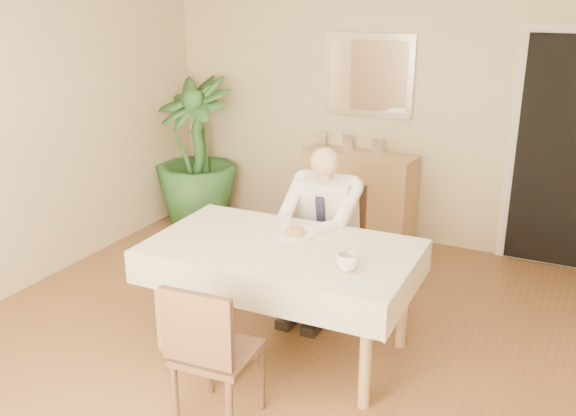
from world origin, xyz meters
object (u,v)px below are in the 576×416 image
at_px(chair_near, 210,349).
at_px(potted_palm, 195,152).
at_px(coffee_mug, 347,262).
at_px(sideboard, 358,196).
at_px(chair_far, 333,235).
at_px(seated_man, 318,225).
at_px(dining_table, 282,257).

height_order(chair_near, potted_palm, potted_palm).
bearing_deg(coffee_mug, sideboard, 108.45).
relative_size(sideboard, potted_palm, 0.72).
bearing_deg(potted_palm, chair_far, -26.75).
xyz_separation_m(seated_man, sideboard, (-0.25, 1.54, -0.26)).
xyz_separation_m(seated_man, coffee_mug, (0.52, -0.77, 0.11)).
height_order(dining_table, chair_far, chair_far).
distance_m(sideboard, potted_palm, 1.71).
relative_size(dining_table, coffee_mug, 13.60).
distance_m(dining_table, chair_far, 0.90).
xyz_separation_m(chair_far, chair_near, (0.02, -1.78, -0.02)).
xyz_separation_m(chair_near, seated_man, (-0.02, 1.49, 0.20)).
height_order(chair_near, coffee_mug, chair_near).
distance_m(coffee_mug, potted_palm, 3.16).
height_order(coffee_mug, sideboard, same).
bearing_deg(chair_far, chair_near, -96.86).
bearing_deg(chair_near, potted_palm, 121.21).
bearing_deg(dining_table, chair_far, 88.79).
height_order(chair_near, seated_man, seated_man).
bearing_deg(coffee_mug, seated_man, 124.04).
height_order(chair_far, potted_palm, potted_palm).
distance_m(chair_near, potted_palm, 3.36).
bearing_deg(potted_palm, seated_man, -33.24).
height_order(chair_far, sideboard, chair_far).
xyz_separation_m(sideboard, potted_palm, (-1.66, -0.29, 0.31)).
bearing_deg(dining_table, sideboard, 95.50).
bearing_deg(chair_far, seated_man, -97.42).
height_order(dining_table, potted_palm, potted_palm).
relative_size(chair_far, coffee_mug, 7.09).
height_order(dining_table, seated_man, seated_man).
xyz_separation_m(dining_table, coffee_mug, (0.52, -0.18, 0.14)).
height_order(dining_table, chair_near, chair_near).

